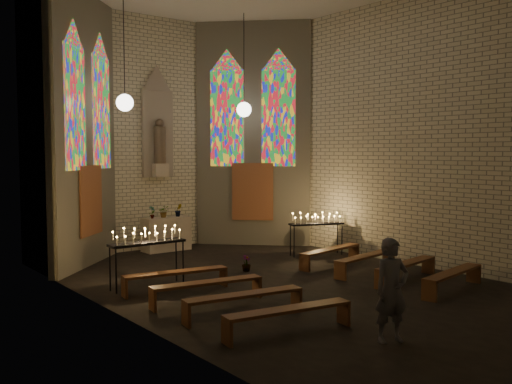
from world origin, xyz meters
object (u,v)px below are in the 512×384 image
aisle_flower_pot (246,263)px  votive_stand_right (316,221)px  altar (166,234)px  visitor (392,290)px  votive_stand_left (147,239)px

aisle_flower_pot → votive_stand_right: size_ratio=0.25×
altar → votive_stand_right: 4.50m
aisle_flower_pot → visitor: bearing=-104.0°
aisle_flower_pot → votive_stand_right: votive_stand_right is taller
votive_stand_left → votive_stand_right: bearing=6.4°
aisle_flower_pot → altar: bearing=91.4°
aisle_flower_pot → votive_stand_right: bearing=10.4°
aisle_flower_pot → votive_stand_right: 3.06m
aisle_flower_pot → votive_stand_left: votive_stand_left is taller
altar → aisle_flower_pot: size_ratio=3.53×
votive_stand_right → votive_stand_left: bearing=-153.7°
aisle_flower_pot → votive_stand_left: bearing=180.0°
altar → votive_stand_left: 4.68m
votive_stand_right → visitor: 7.46m
visitor → altar: bearing=99.3°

